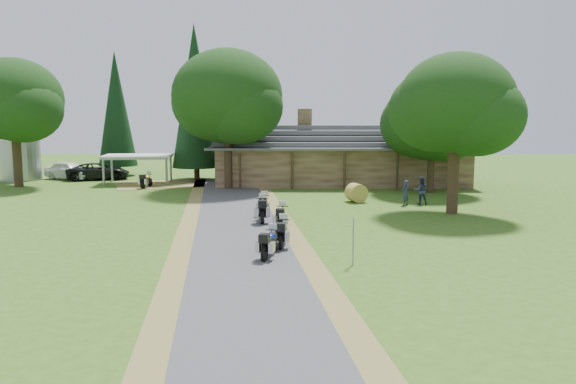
{
  "coord_description": "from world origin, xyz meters",
  "views": [
    {
      "loc": [
        2.44,
        -23.13,
        5.61
      ],
      "look_at": [
        1.91,
        6.36,
        1.6
      ],
      "focal_mm": 35.0,
      "sensor_mm": 36.0,
      "label": 1
    }
  ],
  "objects_px": {
    "carport": "(138,169)",
    "motorcycle_row_b": "(282,231)",
    "silo": "(19,141)",
    "car_dark_suv": "(98,167)",
    "motorcycle_row_d": "(263,208)",
    "motorcycle_row_a": "(269,242)",
    "hay_bale": "(356,193)",
    "motorcycle_row_c": "(282,216)",
    "car_white_sedan": "(70,168)",
    "lodge": "(340,154)",
    "motorcycle_row_e": "(264,204)",
    "motorcycle_carport_a": "(146,180)"
  },
  "relations": [
    {
      "from": "motorcycle_carport_a",
      "to": "car_white_sedan",
      "type": "bearing_deg",
      "value": 64.76
    },
    {
      "from": "car_white_sedan",
      "to": "motorcycle_row_c",
      "type": "xyz_separation_m",
      "value": [
        19.47,
        -21.66,
        -0.38
      ]
    },
    {
      "from": "silo",
      "to": "motorcycle_carport_a",
      "type": "distance_m",
      "value": 13.73
    },
    {
      "from": "carport",
      "to": "motorcycle_row_b",
      "type": "height_order",
      "value": "carport"
    },
    {
      "from": "car_white_sedan",
      "to": "motorcycle_row_b",
      "type": "xyz_separation_m",
      "value": [
        19.61,
        -25.4,
        -0.38
      ]
    },
    {
      "from": "lodge",
      "to": "motorcycle_row_d",
      "type": "distance_m",
      "value": 18.56
    },
    {
      "from": "motorcycle_row_a",
      "to": "motorcycle_row_d",
      "type": "relative_size",
      "value": 0.87
    },
    {
      "from": "carport",
      "to": "motorcycle_row_d",
      "type": "xyz_separation_m",
      "value": [
        11.44,
        -16.89,
        -0.48
      ]
    },
    {
      "from": "lodge",
      "to": "carport",
      "type": "bearing_deg",
      "value": -177.39
    },
    {
      "from": "motorcycle_row_a",
      "to": "carport",
      "type": "bearing_deg",
      "value": 39.02
    },
    {
      "from": "lodge",
      "to": "motorcycle_row_a",
      "type": "distance_m",
      "value": 25.77
    },
    {
      "from": "carport",
      "to": "hay_bale",
      "type": "height_order",
      "value": "carport"
    },
    {
      "from": "silo",
      "to": "motorcycle_row_c",
      "type": "bearing_deg",
      "value": -41.94
    },
    {
      "from": "car_white_sedan",
      "to": "motorcycle_carport_a",
      "type": "relative_size",
      "value": 3.41
    },
    {
      "from": "silo",
      "to": "motorcycle_row_d",
      "type": "relative_size",
      "value": 3.27
    },
    {
      "from": "car_dark_suv",
      "to": "hay_bale",
      "type": "height_order",
      "value": "car_dark_suv"
    },
    {
      "from": "motorcycle_row_c",
      "to": "motorcycle_carport_a",
      "type": "height_order",
      "value": "motorcycle_row_c"
    },
    {
      "from": "motorcycle_row_a",
      "to": "motorcycle_row_e",
      "type": "relative_size",
      "value": 0.98
    },
    {
      "from": "lodge",
      "to": "motorcycle_row_e",
      "type": "xyz_separation_m",
      "value": [
        -5.5,
        -15.57,
        -1.82
      ]
    },
    {
      "from": "lodge",
      "to": "car_dark_suv",
      "type": "height_order",
      "value": "lodge"
    },
    {
      "from": "car_white_sedan",
      "to": "motorcycle_row_b",
      "type": "bearing_deg",
      "value": -117.72
    },
    {
      "from": "carport",
      "to": "motorcycle_row_b",
      "type": "bearing_deg",
      "value": -67.26
    },
    {
      "from": "motorcycle_row_c",
      "to": "hay_bale",
      "type": "distance_m",
      "value": 10.08
    },
    {
      "from": "lodge",
      "to": "motorcycle_carport_a",
      "type": "relative_size",
      "value": 11.8
    },
    {
      "from": "car_white_sedan",
      "to": "hay_bale",
      "type": "distance_m",
      "value": 27.27
    },
    {
      "from": "motorcycle_row_c",
      "to": "motorcycle_row_b",
      "type": "bearing_deg",
      "value": -174.37
    },
    {
      "from": "car_white_sedan",
      "to": "motorcycle_row_e",
      "type": "height_order",
      "value": "car_white_sedan"
    },
    {
      "from": "car_white_sedan",
      "to": "car_dark_suv",
      "type": "height_order",
      "value": "car_dark_suv"
    },
    {
      "from": "silo",
      "to": "motorcycle_row_c",
      "type": "xyz_separation_m",
      "value": [
        23.58,
        -21.19,
        -2.78
      ]
    },
    {
      "from": "lodge",
      "to": "motorcycle_row_a",
      "type": "relative_size",
      "value": 11.8
    },
    {
      "from": "motorcycle_row_c",
      "to": "car_white_sedan",
      "type": "bearing_deg",
      "value": 45.45
    },
    {
      "from": "motorcycle_carport_a",
      "to": "motorcycle_row_d",
      "type": "bearing_deg",
      "value": -136.39
    },
    {
      "from": "silo",
      "to": "car_dark_suv",
      "type": "xyz_separation_m",
      "value": [
        6.69,
        0.42,
        -2.31
      ]
    },
    {
      "from": "silo",
      "to": "motorcycle_row_a",
      "type": "relative_size",
      "value": 3.78
    },
    {
      "from": "car_white_sedan",
      "to": "motorcycle_row_e",
      "type": "bearing_deg",
      "value": -109.28
    },
    {
      "from": "motorcycle_carport_a",
      "to": "motorcycle_row_c",
      "type": "bearing_deg",
      "value": -137.08
    },
    {
      "from": "motorcycle_row_e",
      "to": "motorcycle_row_c",
      "type": "bearing_deg",
      "value": -162.78
    },
    {
      "from": "hay_bale",
      "to": "motorcycle_row_c",
      "type": "bearing_deg",
      "value": -117.51
    },
    {
      "from": "motorcycle_row_d",
      "to": "motorcycle_row_b",
      "type": "bearing_deg",
      "value": -171.0
    },
    {
      "from": "car_dark_suv",
      "to": "motorcycle_row_d",
      "type": "distance_m",
      "value": 25.27
    },
    {
      "from": "car_white_sedan",
      "to": "motorcycle_row_d",
      "type": "height_order",
      "value": "car_white_sedan"
    },
    {
      "from": "motorcycle_row_e",
      "to": "car_dark_suv",
      "type": "bearing_deg",
      "value": 43.34
    },
    {
      "from": "motorcycle_row_a",
      "to": "motorcycle_row_e",
      "type": "bearing_deg",
      "value": 17.33
    },
    {
      "from": "motorcycle_row_d",
      "to": "hay_bale",
      "type": "distance_m",
      "value": 9.06
    },
    {
      "from": "motorcycle_row_b",
      "to": "hay_bale",
      "type": "xyz_separation_m",
      "value": [
        4.51,
        12.68,
        -0.05
      ]
    },
    {
      "from": "motorcycle_row_b",
      "to": "hay_bale",
      "type": "distance_m",
      "value": 13.46
    },
    {
      "from": "silo",
      "to": "motorcycle_carport_a",
      "type": "xyz_separation_m",
      "value": [
        12.45,
        -5.06,
        -2.81
      ]
    },
    {
      "from": "motorcycle_row_c",
      "to": "motorcycle_row_d",
      "type": "relative_size",
      "value": 0.91
    },
    {
      "from": "silo",
      "to": "motorcycle_row_a",
      "type": "distance_m",
      "value": 35.67
    },
    {
      "from": "motorcycle_row_d",
      "to": "motorcycle_row_e",
      "type": "distance_m",
      "value": 2.09
    }
  ]
}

